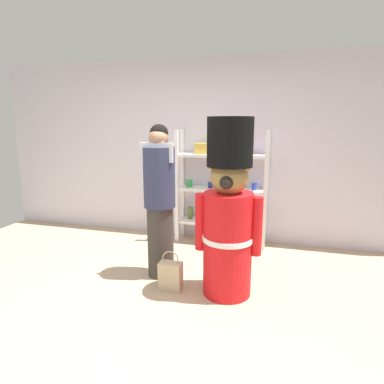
{
  "coord_description": "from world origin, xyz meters",
  "views": [
    {
      "loc": [
        1.14,
        -2.4,
        1.67
      ],
      "look_at": [
        0.3,
        0.68,
        1.0
      ],
      "focal_mm": 30.05,
      "sensor_mm": 36.0,
      "label": 1
    }
  ],
  "objects": [
    {
      "name": "ground_plane",
      "position": [
        0.0,
        0.0,
        0.0
      ],
      "size": [
        6.4,
        6.4,
        0.0
      ],
      "primitive_type": "plane",
      "color": "tan"
    },
    {
      "name": "back_wall",
      "position": [
        0.0,
        2.2,
        1.3
      ],
      "size": [
        6.4,
        0.12,
        2.6
      ],
      "primitive_type": "cube",
      "color": "silver",
      "rests_on": "ground_plane"
    },
    {
      "name": "merchandise_shelf",
      "position": [
        0.37,
        1.98,
        0.81
      ],
      "size": [
        1.27,
        0.35,
        1.6
      ],
      "color": "white",
      "rests_on": "ground_plane"
    },
    {
      "name": "teddy_bear_guard",
      "position": [
        0.69,
        0.57,
        0.82
      ],
      "size": [
        0.65,
        0.5,
        1.74
      ],
      "color": "red",
      "rests_on": "ground_plane"
    },
    {
      "name": "person_shopper",
      "position": [
        -0.09,
        0.78,
        0.87
      ],
      "size": [
        0.36,
        0.34,
        1.68
      ],
      "color": "#38332D",
      "rests_on": "ground_plane"
    },
    {
      "name": "shopping_bag",
      "position": [
        0.13,
        0.49,
        0.15
      ],
      "size": [
        0.23,
        0.14,
        0.42
      ],
      "color": "#C1AD89",
      "rests_on": "ground_plane"
    }
  ]
}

